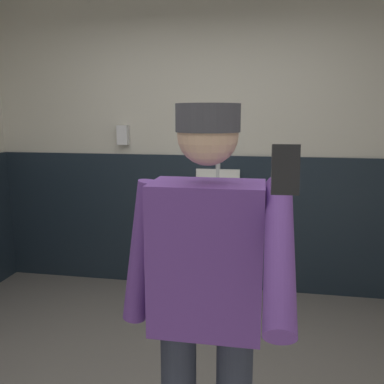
% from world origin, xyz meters
% --- Properties ---
extents(wall_back, '(4.69, 0.12, 2.81)m').
position_xyz_m(wall_back, '(0.00, 1.95, 1.40)').
color(wall_back, beige).
rests_on(wall_back, ground_plane).
extents(wainscot_band_back, '(4.09, 0.03, 1.27)m').
position_xyz_m(wainscot_band_back, '(0.00, 1.88, 0.63)').
color(wainscot_band_back, '#19232D').
rests_on(wainscot_band_back, ground_plane).
extents(urinal_solo, '(0.40, 0.34, 1.24)m').
position_xyz_m(urinal_solo, '(0.11, 1.73, 0.78)').
color(urinal_solo, white).
rests_on(urinal_solo, ground_plane).
extents(person, '(0.63, 0.60, 1.68)m').
position_xyz_m(person, '(0.32, -0.40, 0.98)').
color(person, '#2D3342').
rests_on(person, ground_plane).
extents(cell_phone, '(0.06, 0.04, 0.11)m').
position_xyz_m(cell_phone, '(0.56, -0.90, 1.52)').
color(cell_phone, black).
extents(soap_dispenser, '(0.10, 0.07, 0.18)m').
position_xyz_m(soap_dispenser, '(-0.78, 1.85, 1.45)').
color(soap_dispenser, silver).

